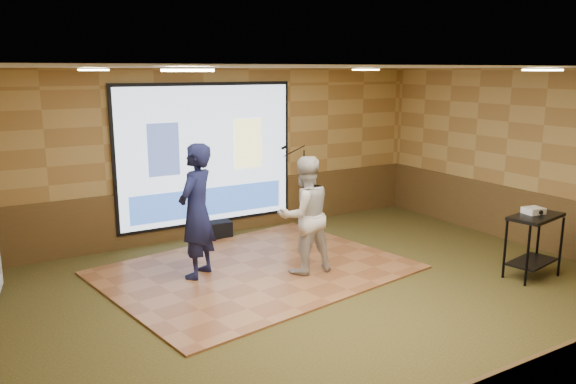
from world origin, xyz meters
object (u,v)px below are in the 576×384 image
mic_stand (301,201)px  projector (533,211)px  dance_floor (256,270)px  duffel_bag (217,230)px  player_left (197,211)px  player_right (305,215)px  av_table (534,234)px  projector_screen (207,156)px

mic_stand → projector: bearing=-57.5°
dance_floor → duffel_bag: duffel_bag is taller
player_left → projector: bearing=110.6°
player_right → av_table: bearing=150.2°
projector_screen → av_table: bearing=-53.4°
projector → av_table: bearing=-106.1°
player_left → projector_screen: bearing=-157.2°
dance_floor → mic_stand: mic_stand is taller
projector → mic_stand: (-1.46, 3.97, -0.49)m
av_table → mic_stand: mic_stand is taller
mic_stand → player_right: bearing=-108.9°
player_right → av_table: size_ratio=1.85×
projector_screen → mic_stand: projector_screen is taller
projector → player_left: bearing=158.7°
av_table → player_left: bearing=149.5°
projector_screen → dance_floor: (-0.12, -2.05, -1.46)m
av_table → projector_screen: bearing=126.6°
duffel_bag → projector: bearing=-52.0°
player_left → player_right: player_left is taller
dance_floor → projector: size_ratio=15.91×
projector → mic_stand: 4.26m
player_left → av_table: bearing=109.7°
dance_floor → duffel_bag: size_ratio=8.78×
player_left → av_table: 4.87m
dance_floor → mic_stand: 2.64m
player_right → projector: bearing=151.5°
dance_floor → av_table: size_ratio=4.57×
av_table → duffel_bag: (-3.15, 4.15, -0.50)m
projector_screen → av_table: size_ratio=3.54×
projector → duffel_bag: 5.24m
av_table → dance_floor: bearing=145.6°
av_table → mic_stand: 4.29m
dance_floor → duffel_bag: bearing=84.2°
mic_stand → duffel_bag: (-1.72, 0.11, -0.34)m
projector → duffel_bag: (-3.19, 4.08, -0.83)m
dance_floor → mic_stand: size_ratio=2.68×
projector_screen → player_right: 2.61m
projector_screen → mic_stand: (1.79, -0.30, -0.98)m
mic_stand → dance_floor: bearing=-125.2°
projector_screen → player_left: size_ratio=1.71×
av_table → projector: projector is taller
av_table → player_right: bearing=146.6°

